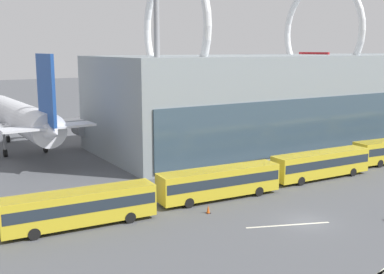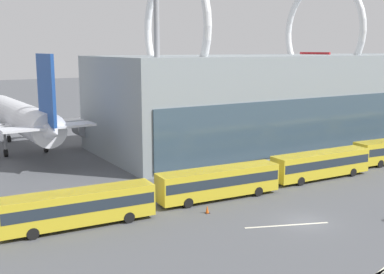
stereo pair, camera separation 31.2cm
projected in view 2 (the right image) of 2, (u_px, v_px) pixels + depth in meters
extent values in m
plane|color=#515459|center=(305.00, 222.00, 42.86)|extent=(440.00, 440.00, 0.00)
torus|color=white|center=(175.00, 28.00, 67.81)|extent=(1.10, 18.20, 18.20)
torus|color=white|center=(322.00, 32.00, 82.71)|extent=(1.10, 18.20, 18.20)
cylinder|color=silver|center=(21.00, 118.00, 70.72)|extent=(5.26, 28.07, 4.41)
sphere|color=silver|center=(1.00, 108.00, 82.24)|extent=(4.32, 4.32, 4.32)
cone|color=silver|center=(50.00, 131.00, 59.20)|extent=(4.37, 6.26, 4.19)
cube|color=silver|center=(25.00, 124.00, 69.46)|extent=(30.66, 3.99, 0.35)
cylinder|color=gray|center=(82.00, 129.00, 74.31)|extent=(2.42, 3.25, 2.33)
cube|color=#1E4799|center=(46.00, 90.00, 58.85)|extent=(0.59, 6.14, 8.76)
cube|color=silver|center=(48.00, 127.00, 59.68)|extent=(11.55, 3.55, 0.28)
cylinder|color=gray|center=(8.00, 126.00, 78.91)|extent=(0.36, 0.36, 4.22)
cylinder|color=black|center=(9.00, 139.00, 79.30)|extent=(0.48, 1.11, 1.10)
cylinder|color=gray|center=(5.00, 138.00, 68.24)|extent=(0.36, 0.36, 4.22)
cylinder|color=black|center=(6.00, 153.00, 68.63)|extent=(0.48, 1.11, 1.10)
cylinder|color=gray|center=(45.00, 135.00, 71.32)|extent=(0.36, 0.36, 4.22)
cylinder|color=black|center=(46.00, 148.00, 71.70)|extent=(0.48, 1.11, 1.10)
cylinder|color=silver|center=(257.00, 101.00, 100.25)|extent=(8.16, 30.21, 4.68)
sphere|color=silver|center=(211.00, 95.00, 111.81)|extent=(4.58, 4.58, 4.58)
cone|color=silver|center=(316.00, 107.00, 88.68)|extent=(5.18, 7.03, 4.44)
cube|color=silver|center=(263.00, 105.00, 98.98)|extent=(34.89, 7.44, 0.35)
cylinder|color=gray|center=(228.00, 117.00, 93.36)|extent=(2.97, 4.11, 2.54)
cylinder|color=gray|center=(294.00, 109.00, 105.16)|extent=(2.97, 4.11, 2.54)
cube|color=red|center=(314.00, 78.00, 88.27)|extent=(1.17, 6.54, 9.34)
cube|color=silver|center=(312.00, 104.00, 89.16)|extent=(12.45, 4.61, 0.28)
cylinder|color=gray|center=(225.00, 107.00, 108.41)|extent=(0.36, 0.36, 3.52)
cylinder|color=black|center=(225.00, 114.00, 108.73)|extent=(0.58, 1.15, 1.10)
cylinder|color=gray|center=(253.00, 113.00, 97.40)|extent=(0.36, 0.36, 3.52)
cylinder|color=black|center=(253.00, 122.00, 97.72)|extent=(0.58, 1.15, 1.10)
cylinder|color=gray|center=(273.00, 111.00, 101.08)|extent=(0.36, 0.36, 3.52)
cylinder|color=black|center=(273.00, 119.00, 101.40)|extent=(0.58, 1.15, 1.10)
cube|color=gold|center=(79.00, 207.00, 41.51)|extent=(13.40, 3.46, 2.81)
cube|color=#232D38|center=(79.00, 204.00, 41.46)|extent=(13.14, 3.47, 0.98)
cube|color=silver|center=(78.00, 192.00, 41.26)|extent=(13.00, 3.35, 0.12)
cylinder|color=black|center=(120.00, 210.00, 44.64)|extent=(1.02, 0.37, 1.00)
cylinder|color=black|center=(129.00, 217.00, 42.57)|extent=(1.02, 0.37, 1.00)
cylinder|color=black|center=(28.00, 224.00, 40.91)|extent=(1.02, 0.37, 1.00)
cylinder|color=black|center=(33.00, 234.00, 38.84)|extent=(1.02, 0.37, 1.00)
cube|color=gold|center=(219.00, 182.00, 49.24)|extent=(13.41, 3.54, 2.81)
cube|color=#232D38|center=(219.00, 179.00, 49.19)|extent=(13.15, 3.55, 0.98)
cube|color=silver|center=(219.00, 169.00, 49.00)|extent=(13.01, 3.43, 0.12)
cylinder|color=black|center=(246.00, 186.00, 52.36)|extent=(1.02, 0.37, 1.00)
cylinder|color=black|center=(258.00, 192.00, 50.27)|extent=(1.02, 0.37, 1.00)
cylinder|color=black|center=(178.00, 196.00, 48.67)|extent=(1.02, 0.37, 1.00)
cylinder|color=black|center=(188.00, 203.00, 46.59)|extent=(1.02, 0.37, 1.00)
cube|color=gold|center=(321.00, 164.00, 56.93)|extent=(13.35, 3.13, 2.81)
cube|color=#232D38|center=(321.00, 162.00, 56.88)|extent=(13.09, 3.15, 0.98)
cube|color=silver|center=(321.00, 153.00, 56.68)|extent=(12.95, 3.04, 0.12)
cylinder|color=black|center=(338.00, 168.00, 60.14)|extent=(1.01, 0.34, 1.00)
cylinder|color=black|center=(353.00, 172.00, 58.09)|extent=(1.01, 0.34, 1.00)
cylinder|color=black|center=(287.00, 176.00, 56.23)|extent=(1.01, 0.34, 1.00)
cylinder|color=black|center=(301.00, 181.00, 54.18)|extent=(1.01, 0.34, 1.00)
cylinder|color=black|center=(366.00, 160.00, 64.48)|extent=(1.02, 0.38, 1.00)
cylinder|color=black|center=(380.00, 164.00, 62.38)|extent=(1.02, 0.38, 1.00)
cylinder|color=gray|center=(157.00, 57.00, 59.20)|extent=(0.70, 0.70, 28.37)
cube|color=silver|center=(287.00, 225.00, 42.08)|extent=(7.24, 3.00, 0.01)
cube|color=black|center=(207.00, 213.00, 45.16)|extent=(0.43, 0.43, 0.02)
cone|color=#EA5914|center=(207.00, 209.00, 45.09)|extent=(0.32, 0.32, 0.75)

